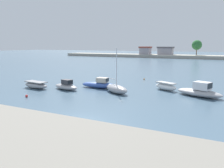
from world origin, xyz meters
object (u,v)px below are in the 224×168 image
(moored_boat_1, at_px, (66,86))
(mooring_buoy_3, at_px, (144,79))
(moored_boat_2, at_px, (100,84))
(moored_boat_4, at_px, (166,86))
(mooring_buoy_1, at_px, (27,96))
(moored_boat_0, at_px, (36,85))
(moored_boat_5, at_px, (200,92))
(moored_boat_3, at_px, (117,89))

(moored_boat_1, distance_m, mooring_buoy_3, 14.83)
(moored_boat_2, relative_size, mooring_buoy_3, 21.69)
(moored_boat_1, height_order, moored_boat_4, moored_boat_1)
(moored_boat_2, relative_size, mooring_buoy_1, 17.26)
(moored_boat_1, xyz_separation_m, moored_boat_4, (12.18, 5.74, 0.03))
(moored_boat_2, xyz_separation_m, moored_boat_4, (8.74, 2.66, -0.01))
(moored_boat_0, height_order, mooring_buoy_3, moored_boat_0)
(moored_boat_4, relative_size, moored_boat_5, 0.60)
(moored_boat_0, bearing_deg, moored_boat_1, 22.28)
(moored_boat_4, distance_m, mooring_buoy_1, 17.70)
(moored_boat_1, height_order, moored_boat_5, moored_boat_5)
(moored_boat_3, xyz_separation_m, moored_boat_5, (9.61, 2.68, 0.05))
(moored_boat_3, distance_m, mooring_buoy_3, 12.27)
(mooring_buoy_1, distance_m, mooring_buoy_3, 20.69)
(moored_boat_0, bearing_deg, moored_boat_2, 36.02)
(moored_boat_1, bearing_deg, moored_boat_5, 26.50)
(moored_boat_3, bearing_deg, mooring_buoy_1, -107.42)
(moored_boat_0, distance_m, moored_boat_1, 4.55)
(moored_boat_1, relative_size, mooring_buoy_1, 14.20)
(moored_boat_4, bearing_deg, moored_boat_3, -111.01)
(moored_boat_0, relative_size, moored_boat_1, 1.02)
(moored_boat_3, height_order, mooring_buoy_3, moored_boat_3)
(moored_boat_5, bearing_deg, moored_boat_0, -146.27)
(moored_boat_4, height_order, mooring_buoy_3, moored_boat_4)
(moored_boat_1, relative_size, mooring_buoy_3, 17.84)
(moored_boat_4, relative_size, mooring_buoy_1, 11.36)
(moored_boat_0, height_order, moored_boat_4, moored_boat_4)
(moored_boat_3, xyz_separation_m, moored_boat_4, (5.10, 4.65, -0.02))
(moored_boat_4, xyz_separation_m, mooring_buoy_3, (-5.71, 7.60, -0.39))
(moored_boat_1, distance_m, moored_boat_5, 17.10)
(moored_boat_5, bearing_deg, moored_boat_4, 177.07)
(moored_boat_5, xyz_separation_m, mooring_buoy_1, (-17.85, -9.66, -0.42))
(moored_boat_0, relative_size, moored_boat_3, 0.81)
(moored_boat_2, bearing_deg, moored_boat_3, -32.15)
(moored_boat_5, height_order, mooring_buoy_1, moored_boat_5)
(mooring_buoy_3, bearing_deg, moored_boat_1, -115.85)
(moored_boat_2, bearing_deg, mooring_buoy_3, 70.06)
(moored_boat_1, relative_size, moored_boat_4, 1.25)
(moored_boat_0, bearing_deg, moored_boat_3, 18.78)
(moored_boat_0, height_order, moored_boat_5, moored_boat_5)
(moored_boat_0, bearing_deg, mooring_buoy_3, 60.86)
(moored_boat_1, xyz_separation_m, moored_boat_2, (3.44, 3.08, 0.04))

